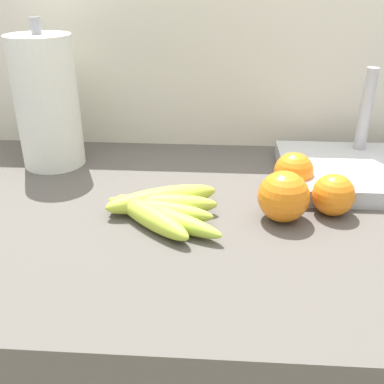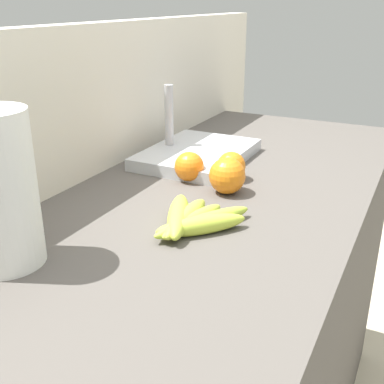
% 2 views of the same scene
% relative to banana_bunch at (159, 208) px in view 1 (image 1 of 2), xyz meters
% --- Properties ---
extents(wall_back, '(2.30, 0.06, 1.30)m').
position_rel_banana_bunch_xyz_m(wall_back, '(0.04, 0.38, -0.31)').
color(wall_back, silver).
rests_on(wall_back, ground).
extents(banana_bunch, '(0.21, 0.19, 0.04)m').
position_rel_banana_bunch_xyz_m(banana_bunch, '(0.00, 0.00, 0.00)').
color(banana_bunch, '#BAD03F').
rests_on(banana_bunch, counter).
extents(orange_back_right, '(0.07, 0.07, 0.07)m').
position_rel_banana_bunch_xyz_m(orange_back_right, '(0.28, 0.03, 0.02)').
color(orange_back_right, orange).
rests_on(orange_back_right, counter).
extents(orange_far_right, '(0.08, 0.08, 0.08)m').
position_rel_banana_bunch_xyz_m(orange_far_right, '(0.20, 0.01, 0.02)').
color(orange_far_right, orange).
rests_on(orange_far_right, counter).
extents(orange_back_left, '(0.07, 0.07, 0.07)m').
position_rel_banana_bunch_xyz_m(orange_back_left, '(0.23, 0.12, 0.02)').
color(orange_back_left, orange).
rests_on(orange_back_left, counter).
extents(paper_towel_roll, '(0.12, 0.12, 0.29)m').
position_rel_banana_bunch_xyz_m(paper_towel_roll, '(-0.25, 0.22, 0.11)').
color(paper_towel_roll, white).
rests_on(paper_towel_roll, counter).
extents(sink_basin, '(0.33, 0.25, 0.20)m').
position_rel_banana_bunch_xyz_m(sink_basin, '(0.38, 0.18, 0.00)').
color(sink_basin, '#B7BABF').
rests_on(sink_basin, counter).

